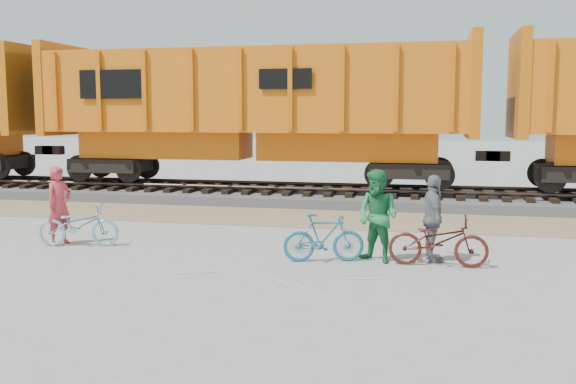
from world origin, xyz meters
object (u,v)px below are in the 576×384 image
bicycle_blue (79,225)px  person_solo (59,205)px  person_woman (433,218)px  bicycle_maroon (438,241)px  hopper_car_center (254,108)px  bicycle_teal (324,238)px  person_man (378,216)px

bicycle_blue → person_solo: person_solo is taller
person_woman → bicycle_maroon: bearing=-177.8°
bicycle_blue → hopper_car_center: bearing=-23.2°
hopper_car_center → person_woman: bearing=-54.3°
bicycle_blue → bicycle_teal: (5.33, -0.32, 0.01)m
bicycle_maroon → person_woman: bearing=14.1°
bicycle_teal → person_solo: 5.86m
bicycle_maroon → person_solo: (-7.96, 0.32, 0.37)m
bicycle_blue → bicycle_teal: size_ratio=1.11×
bicycle_teal → person_woman: 2.12m
person_man → person_woman: bearing=46.8°
bicycle_blue → person_solo: 0.65m
bicycle_teal → person_woman: bearing=-91.6°
person_man → person_woman: 1.07m
hopper_car_center → person_solo: size_ratio=8.27×
person_man → bicycle_blue: bearing=-150.6°
person_woman → bicycle_teal: bearing=92.1°
hopper_car_center → bicycle_teal: (3.70, -8.46, -2.54)m
bicycle_maroon → person_woman: person_woman is taller
bicycle_teal → person_man: bearing=-94.1°
hopper_car_center → person_woman: hopper_car_center is taller
bicycle_maroon → person_woman: (-0.10, 0.40, 0.36)m
person_solo → person_woman: size_ratio=1.02×
bicycle_maroon → person_man: size_ratio=1.03×
bicycle_teal → bicycle_maroon: bearing=-102.7°
bicycle_teal → bicycle_maroon: bicycle_maroon is taller
bicycle_teal → bicycle_maroon: size_ratio=0.85×
person_man → person_woman: (1.02, 0.30, -0.05)m
person_solo → person_woman: 7.86m
bicycle_teal → person_woman: (2.02, 0.50, 0.37)m
hopper_car_center → person_man: bearing=-60.3°
person_solo → person_man: (6.83, -0.22, 0.03)m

